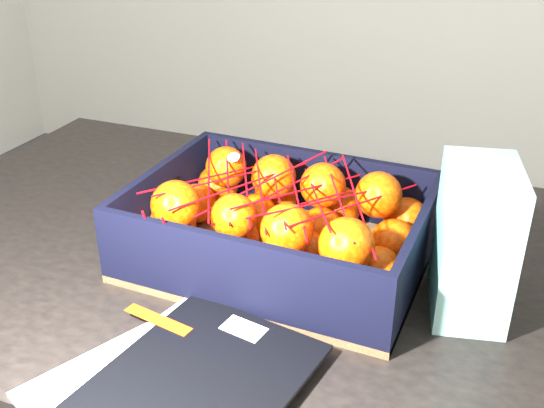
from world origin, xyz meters
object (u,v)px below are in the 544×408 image
at_px(table, 243,299).
at_px(magazine_stack, 178,384).
at_px(produce_crate, 280,239).
at_px(retail_carton, 474,242).

distance_m(table, magazine_stack, 0.33).
bearing_deg(produce_crate, magazine_stack, -89.71).
height_order(magazine_stack, produce_crate, produce_crate).
xyz_separation_m(produce_crate, retail_carton, (0.28, -0.01, 0.07)).
bearing_deg(produce_crate, retail_carton, -2.00).
bearing_deg(retail_carton, produce_crate, 164.00).
xyz_separation_m(table, magazine_stack, (0.07, -0.31, 0.11)).
xyz_separation_m(table, retail_carton, (0.34, -0.02, 0.20)).
relative_size(table, produce_crate, 2.92).
distance_m(magazine_stack, produce_crate, 0.30).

